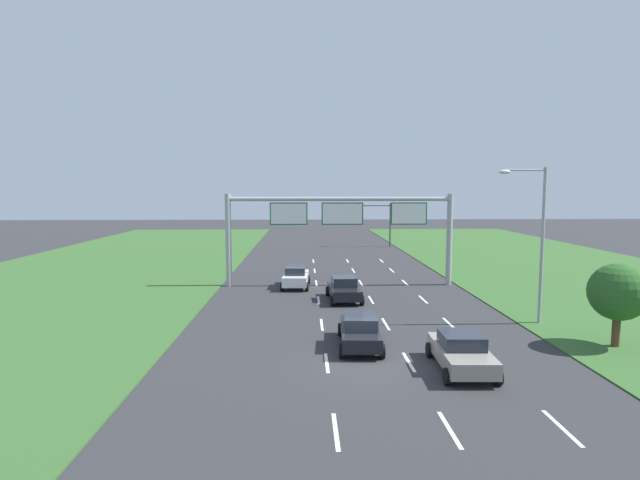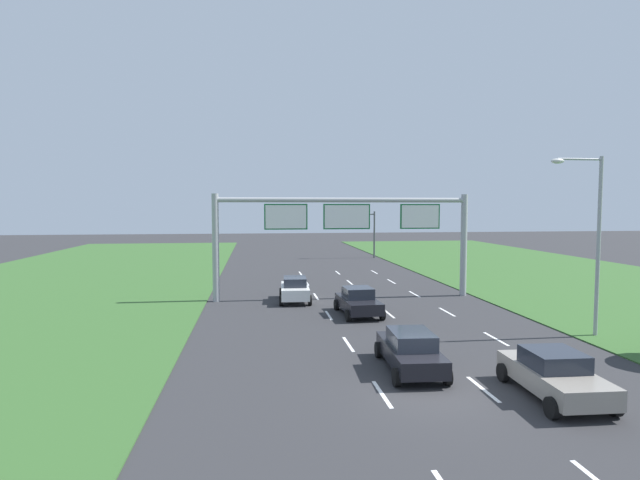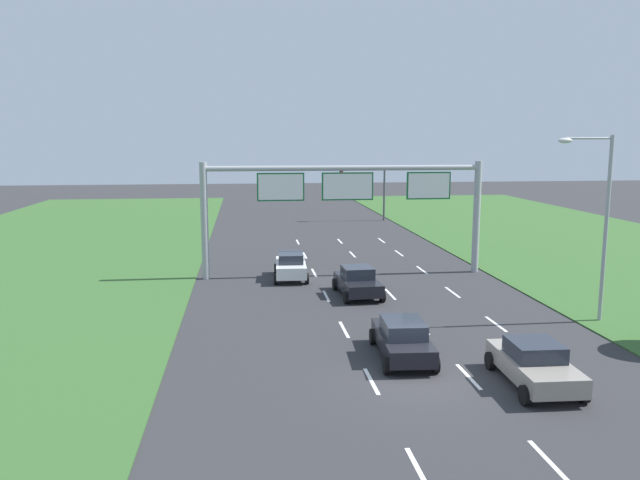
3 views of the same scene
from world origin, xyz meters
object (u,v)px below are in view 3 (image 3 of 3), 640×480
car_far_ahead (534,363)px  traffic_light_mast (366,183)px  car_mid_lane (358,282)px  car_near_red (291,266)px  street_lamp (599,212)px  sign_gantry (347,196)px  car_lead_silver (402,338)px

car_far_ahead → traffic_light_mast: 43.97m
car_mid_lane → car_far_ahead: size_ratio=0.98×
car_near_red → street_lamp: (13.10, -10.63, 4.28)m
car_mid_lane → sign_gantry: bearing=84.9°
car_near_red → car_far_ahead: size_ratio=0.95×
traffic_light_mast → car_near_red: bearing=-110.3°
car_far_ahead → car_near_red: bearing=114.0°
car_far_ahead → street_lamp: 10.11m
car_near_red → car_mid_lane: car_near_red is taller
car_mid_lane → street_lamp: 12.35m
car_lead_silver → sign_gantry: 15.45m
car_near_red → car_lead_silver: (3.22, -14.29, -0.03)m
car_near_red → car_far_ahead: (7.01, -17.44, -0.04)m
sign_gantry → traffic_light_mast: (6.25, 25.76, -1.08)m
car_near_red → car_lead_silver: car_near_red is taller
car_near_red → traffic_light_mast: 28.24m
sign_gantry → street_lamp: 14.78m
car_mid_lane → car_lead_silver: bearing=-93.0°
car_near_red → car_lead_silver: bearing=-74.3°
traffic_light_mast → car_mid_lane: bearing=-101.8°
car_lead_silver → traffic_light_mast: (6.50, 40.63, 3.09)m
car_near_red → car_mid_lane: (3.26, -4.54, -0.04)m
street_lamp → car_lead_silver: bearing=-159.7°
car_far_ahead → sign_gantry: size_ratio=0.25×
car_lead_silver → car_far_ahead: car_lead_silver is taller
sign_gantry → street_lamp: (9.64, -11.21, 0.14)m
car_mid_lane → traffic_light_mast: 31.70m
car_lead_silver → street_lamp: 11.39m
car_mid_lane → sign_gantry: 6.61m
car_near_red → traffic_light_mast: bearing=72.7°
sign_gantry → traffic_light_mast: bearing=76.4°
car_lead_silver → sign_gantry: sign_gantry is taller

